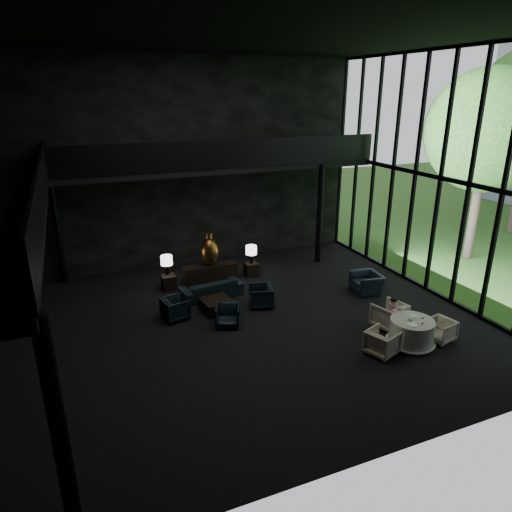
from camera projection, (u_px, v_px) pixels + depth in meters
name	position (u px, v px, depth m)	size (l,w,h in m)	color
floor	(245.00, 325.00, 13.85)	(14.00, 12.00, 0.02)	black
ceiling	(243.00, 34.00, 11.15)	(14.00, 12.00, 0.02)	black
wall_back	(188.00, 165.00, 17.72)	(14.00, 0.04, 8.00)	black
wall_front	(380.00, 268.00, 7.29)	(14.00, 0.04, 8.00)	black
curtain_wall	(441.00, 178.00, 15.02)	(0.20, 12.00, 8.00)	black
mezzanine_back	(221.00, 167.00, 17.21)	(12.00, 2.00, 0.25)	black
railing_left	(42.00, 187.00, 10.49)	(0.06, 12.00, 1.00)	black
railing_back	(230.00, 154.00, 16.14)	(12.00, 0.06, 1.00)	black
column_sw	(61.00, 443.00, 6.42)	(0.24, 0.24, 4.00)	black
column_nw	(57.00, 230.00, 16.32)	(0.24, 0.24, 4.00)	black
column_ne	(320.00, 215.00, 18.39)	(0.24, 0.24, 4.00)	black
tree_near	(488.00, 131.00, 17.80)	(4.80, 4.80, 7.65)	#382D23
console	(210.00, 273.00, 16.95)	(2.02, 0.46, 0.64)	black
bronze_urn	(209.00, 251.00, 16.69)	(0.66, 0.66, 1.24)	#B78A29
side_table_left	(169.00, 282.00, 16.26)	(0.49, 0.49, 0.53)	black
table_lamp_left	(167.00, 261.00, 16.10)	(0.42, 0.42, 0.70)	black
side_table_right	(251.00, 269.00, 17.48)	(0.47, 0.47, 0.52)	black
table_lamp_right	(251.00, 251.00, 17.20)	(0.42, 0.42, 0.70)	black
sofa	(211.00, 285.00, 15.61)	(2.18, 0.64, 0.85)	black
lounge_armchair_west	(175.00, 308.00, 14.11)	(0.72, 0.67, 0.74)	#182C3F
lounge_armchair_east	(261.00, 295.00, 14.92)	(0.76, 0.72, 0.79)	#1F2B3D
lounge_armchair_south	(228.00, 315.00, 13.69)	(0.66, 0.61, 0.68)	black
window_armchair	(367.00, 280.00, 16.00)	(1.00, 0.65, 0.88)	black
coffee_table	(217.00, 305.00, 14.65)	(0.91, 0.91, 0.40)	black
dining_table	(411.00, 334.00, 12.67)	(1.36, 1.36, 0.75)	white
dining_chair_north	(389.00, 313.00, 13.54)	(0.93, 0.87, 0.95)	beige
dining_chair_east	(440.00, 330.00, 12.88)	(0.61, 0.57, 0.63)	white
dining_chair_west	(382.00, 341.00, 12.18)	(0.74, 0.69, 0.76)	silver
child	(393.00, 307.00, 13.34)	(0.27, 0.27, 0.57)	#DD9BBE
plate_a	(413.00, 325.00, 12.26)	(0.25, 0.25, 0.02)	white
plate_b	(414.00, 316.00, 12.75)	(0.21, 0.21, 0.01)	white
saucer	(425.00, 320.00, 12.52)	(0.13, 0.13, 0.01)	white
coffee_cup	(423.00, 317.00, 12.61)	(0.09, 0.09, 0.07)	white
cereal_bowl	(410.00, 319.00, 12.52)	(0.15, 0.15, 0.08)	white
cream_pot	(423.00, 323.00, 12.30)	(0.06, 0.06, 0.07)	#99999E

